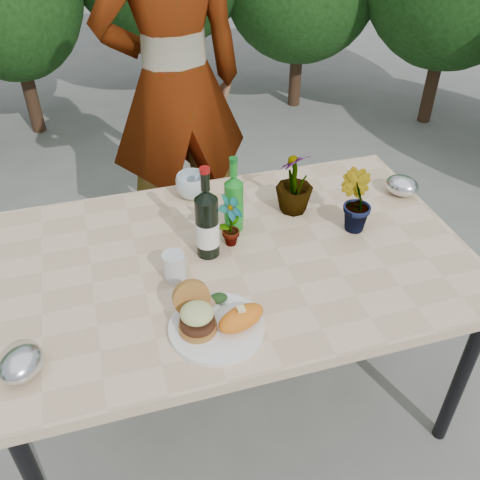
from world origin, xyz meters
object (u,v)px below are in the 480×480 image
object	(u,v)px
wine_bottle	(207,224)
person	(175,86)
patio_table	(233,269)
dinner_plate	(217,327)

from	to	relation	value
wine_bottle	person	bearing A→B (deg)	93.07
patio_table	wine_bottle	bearing A→B (deg)	152.28
dinner_plate	person	xyz separation A→B (m)	(0.15, 1.33, 0.20)
wine_bottle	patio_table	bearing A→B (deg)	-19.54
patio_table	person	xyz separation A→B (m)	(0.01, 1.03, 0.26)
dinner_plate	person	distance (m)	1.36
person	patio_table	bearing A→B (deg)	82.69
dinner_plate	patio_table	bearing A→B (deg)	65.84
patio_table	dinner_plate	xyz separation A→B (m)	(-0.14, -0.31, 0.06)
patio_table	dinner_plate	bearing A→B (deg)	-114.16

